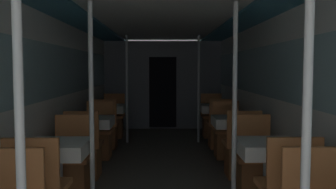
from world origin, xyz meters
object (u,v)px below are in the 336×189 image
object	(u,v)px
chair_left_far_2	(99,140)
dining_table_left_3	(110,111)
dining_table_left_1	(57,153)
chair_right_far_1	(254,170)
chair_left_far_1	(71,171)
support_pole_left_3	(127,89)
dining_table_right_1	(269,152)
chair_right_far_3	(212,123)
chair_left_near_2	(85,156)
chair_left_near_3	(106,132)
dining_table_right_2	(234,125)
chair_right_far_2	(227,140)
support_pole_left_0	(20,152)
chair_right_near_3	(220,132)
support_pole_left_1	(92,110)
dining_table_left_2	(92,125)
support_pole_right_1	(235,110)
support_pole_right_0	(306,151)
chair_left_far_3	(113,124)
chair_right_near_2	(241,155)
support_pole_right_3	(199,89)
dining_table_right_3	(216,111)

from	to	relation	value
chair_left_far_2	dining_table_left_3	bearing A→B (deg)	-90.00
dining_table_left_1	chair_right_far_1	distance (m)	2.15
chair_left_far_1	support_pole_left_3	distance (m)	3.17
dining_table_right_1	chair_right_far_3	size ratio (longest dim) A/B	0.81
chair_left_near_2	dining_table_right_1	xyz separation A→B (m)	(2.05, -1.26, 0.33)
chair_left_near_2	chair_left_near_3	bearing A→B (deg)	90.00
dining_table_right_2	chair_right_far_2	world-z (taller)	chair_right_far_2
support_pole_left_0	chair_right_near_3	world-z (taller)	support_pole_left_0
support_pole_left_3	dining_table_right_2	distance (m)	2.52
support_pole_left_1	dining_table_right_2	size ratio (longest dim) A/B	2.85
dining_table_left_2	chair_left_near_2	size ratio (longest dim) A/B	0.81
support_pole_left_0	chair_left_near_3	xyz separation A→B (m)	(-0.34, 4.86, -0.75)
chair_left_near_3	dining_table_right_1	xyz separation A→B (m)	(2.05, -3.06, 0.33)
support_pole_right_1	chair_right_near_3	size ratio (longest dim) A/B	2.30
dining_table_left_2	chair_left_far_2	world-z (taller)	chair_left_far_2
support_pole_right_0	chair_left_far_3	bearing A→B (deg)	106.11
dining_table_right_1	chair_right_near_2	bearing A→B (deg)	90.00
chair_left_far_2	support_pole_right_0	bearing A→B (deg)	112.51
support_pole_left_0	support_pole_right_1	distance (m)	2.27
chair_left_near_2	support_pole_left_3	xyz separation A→B (m)	(0.34, 2.34, 0.75)
support_pole_left_3	support_pole_right_3	world-z (taller)	same
support_pole_right_3	support_pole_right_0	bearing A→B (deg)	-90.00
support_pole_left_3	chair_left_near_3	bearing A→B (deg)	-121.97
support_pole_right_1	chair_left_far_3	bearing A→B (deg)	112.51
chair_left_near_3	support_pole_left_3	size ratio (longest dim) A/B	0.43
support_pole_left_1	chair_right_near_2	distance (m)	2.26
chair_left_far_3	chair_right_near_3	distance (m)	2.32
dining_table_right_1	chair_right_far_2	world-z (taller)	chair_right_far_2
support_pole_right_0	dining_table_right_2	size ratio (longest dim) A/B	2.85
dining_table_right_2	support_pole_right_0	bearing A→B (deg)	-95.36
dining_table_right_2	dining_table_right_3	distance (m)	1.80
chair_left_far_1	support_pole_right_1	world-z (taller)	support_pole_right_1
chair_right_far_1	support_pole_left_0	bearing A→B (deg)	53.75
chair_left_near_2	chair_right_near_2	world-z (taller)	same
chair_left_far_1	chair_right_near_2	size ratio (longest dim) A/B	1.00
chair_right_far_2	chair_left_near_2	bearing A→B (deg)	27.77
support_pole_left_0	dining_table_right_2	world-z (taller)	support_pole_left_0
dining_table_left_3	chair_left_near_3	bearing A→B (deg)	-90.00
chair_left_near_2	support_pole_right_3	world-z (taller)	support_pole_right_3
chair_left_far_1	dining_table_right_2	size ratio (longest dim) A/B	1.24
dining_table_left_3	dining_table_left_2	bearing A→B (deg)	-90.00
support_pole_right_0	dining_table_right_3	size ratio (longest dim) A/B	2.85
support_pole_right_1	chair_right_far_1	bearing A→B (deg)	58.03
support_pole_left_1	chair_left_far_3	distance (m)	4.22
chair_left_near_2	chair_left_far_2	world-z (taller)	same
chair_right_far_1	chair_left_near_2	bearing A→B (deg)	-19.28
dining_table_left_1	support_pole_left_1	size ratio (longest dim) A/B	0.35
dining_table_left_2	support_pole_right_0	world-z (taller)	support_pole_right_0
chair_left_near_3	support_pole_left_3	world-z (taller)	support_pole_left_3
chair_left_near_2	support_pole_right_0	size ratio (longest dim) A/B	0.43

